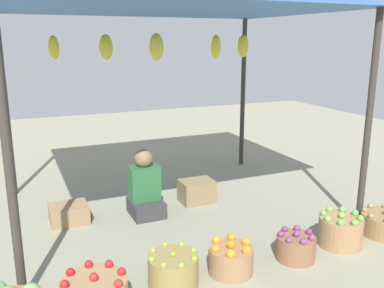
{
  "coord_description": "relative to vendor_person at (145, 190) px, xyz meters",
  "views": [
    {
      "loc": [
        -1.68,
        -4.47,
        2.0
      ],
      "look_at": [
        0.0,
        -0.64,
        0.95
      ],
      "focal_mm": 39.29,
      "sensor_mm": 36.0,
      "label": 1
    }
  ],
  "objects": [
    {
      "name": "basket_limes",
      "position": [
        -0.24,
        -1.52,
        -0.16
      ],
      "size": [
        0.42,
        0.42,
        0.31
      ],
      "color": "olive",
      "rests_on": "ground"
    },
    {
      "name": "basket_green_apples",
      "position": [
        1.54,
        -1.51,
        -0.14
      ],
      "size": [
        0.43,
        0.43,
        0.35
      ],
      "color": "#A77953",
      "rests_on": "ground"
    },
    {
      "name": "basket_oranges",
      "position": [
        0.3,
        -1.52,
        -0.17
      ],
      "size": [
        0.39,
        0.39,
        0.31
      ],
      "color": "#9C744F",
      "rests_on": "ground"
    },
    {
      "name": "basket_purple_onions",
      "position": [
        0.97,
        -1.56,
        -0.18
      ],
      "size": [
        0.36,
        0.36,
        0.28
      ],
      "color": "#8B5E3F",
      "rests_on": "ground"
    },
    {
      "name": "market_stall_structure",
      "position": [
        0.34,
        0.07,
        1.89
      ],
      "size": [
        3.75,
        2.87,
        2.34
      ],
      "color": "#38332D",
      "rests_on": "ground"
    },
    {
      "name": "wooden_crate_near_vendor",
      "position": [
        -0.85,
        0.12,
        -0.2
      ],
      "size": [
        0.41,
        0.34,
        0.2
      ],
      "primitive_type": "cube",
      "color": "#987751",
      "rests_on": "ground"
    },
    {
      "name": "vendor_person",
      "position": [
        0.0,
        0.0,
        0.0
      ],
      "size": [
        0.36,
        0.44,
        0.78
      ],
      "color": "#363438",
      "rests_on": "ground"
    },
    {
      "name": "wooden_crate_stacked_rear",
      "position": [
        0.71,
        0.11,
        -0.16
      ],
      "size": [
        0.42,
        0.32,
        0.28
      ],
      "primitive_type": "cube",
      "color": "olive",
      "rests_on": "ground"
    },
    {
      "name": "basket_potatoes",
      "position": [
        2.15,
        -1.5,
        -0.18
      ],
      "size": [
        0.48,
        0.48,
        0.27
      ],
      "color": "#947349",
      "rests_on": "ground"
    },
    {
      "name": "ground_plane",
      "position": [
        0.33,
        0.05,
        -0.3
      ],
      "size": [
        14.0,
        14.0,
        0.0
      ],
      "primitive_type": "plane",
      "color": "gray"
    }
  ]
}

